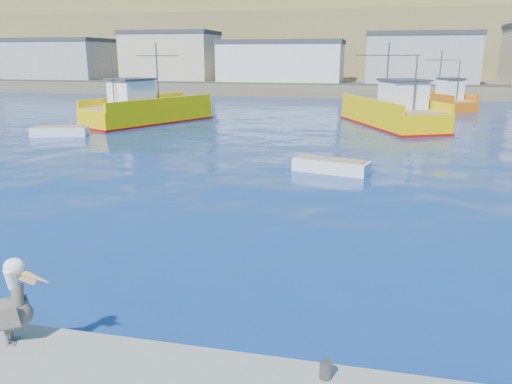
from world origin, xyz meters
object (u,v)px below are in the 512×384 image
skiff_left (60,132)px  pelican (9,307)px  trawler_yellow_a (146,111)px  boat_orange (444,100)px  skiff_mid (331,167)px  trawler_yellow_b (393,113)px

skiff_left → pelican: bearing=-57.9°
trawler_yellow_a → boat_orange: (25.58, 17.14, -0.04)m
skiff_mid → trawler_yellow_a: bearing=138.1°
boat_orange → skiff_mid: bearing=-106.0°
skiff_left → boat_orange: bearing=40.8°
trawler_yellow_a → trawler_yellow_b: trawler_yellow_b is taller
trawler_yellow_b → boat_orange: (5.67, 14.57, -0.05)m
pelican → boat_orange: bearing=74.6°
trawler_yellow_b → pelican: trawler_yellow_b is taller
pelican → skiff_mid: bearing=75.8°
boat_orange → skiff_left: 37.87m
boat_orange → pelican: 50.78m
trawler_yellow_a → trawler_yellow_b: (19.91, 2.57, 0.02)m
trawler_yellow_b → boat_orange: trawler_yellow_b is taller
skiff_mid → skiff_left: bearing=159.9°
skiff_left → skiff_mid: (19.55, -7.15, -0.01)m
skiff_left → skiff_mid: skiff_left is taller
trawler_yellow_a → boat_orange: 30.79m
trawler_yellow_a → trawler_yellow_b: 20.08m
skiff_mid → pelican: pelican is taller
boat_orange → skiff_mid: boat_orange is taller
trawler_yellow_a → skiff_left: size_ratio=2.98×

